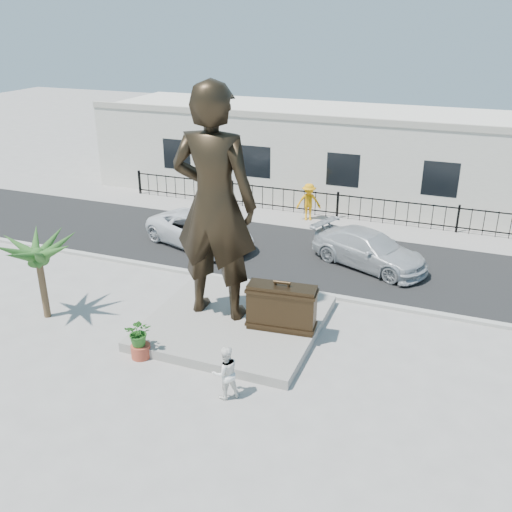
{
  "coord_description": "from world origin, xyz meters",
  "views": [
    {
      "loc": [
        5.8,
        -12.92,
        9.16
      ],
      "look_at": [
        0.0,
        2.0,
        2.3
      ],
      "focal_mm": 40.0,
      "sensor_mm": 36.0,
      "label": 1
    }
  ],
  "objects": [
    {
      "name": "ground",
      "position": [
        0.0,
        0.0,
        0.0
      ],
      "size": [
        100.0,
        100.0,
        0.0
      ],
      "primitive_type": "plane",
      "color": "#9E9991",
      "rests_on": "ground"
    },
    {
      "name": "street",
      "position": [
        0.0,
        8.0,
        0.01
      ],
      "size": [
        40.0,
        7.0,
        0.01
      ],
      "primitive_type": "cube",
      "color": "black",
      "rests_on": "ground"
    },
    {
      "name": "curb",
      "position": [
        0.0,
        4.5,
        0.06
      ],
      "size": [
        40.0,
        0.25,
        0.12
      ],
      "primitive_type": "cube",
      "color": "#A5A399",
      "rests_on": "ground"
    },
    {
      "name": "far_sidewalk",
      "position": [
        0.0,
        12.0,
        0.01
      ],
      "size": [
        40.0,
        2.5,
        0.02
      ],
      "primitive_type": "cube",
      "color": "#9E9991",
      "rests_on": "ground"
    },
    {
      "name": "plinth",
      "position": [
        -0.5,
        1.5,
        0.15
      ],
      "size": [
        5.2,
        5.2,
        0.3
      ],
      "primitive_type": "cube",
      "color": "gray",
      "rests_on": "ground"
    },
    {
      "name": "fence",
      "position": [
        0.0,
        12.8,
        0.6
      ],
      "size": [
        22.0,
        0.1,
        1.2
      ],
      "primitive_type": "cube",
      "color": "black",
      "rests_on": "ground"
    },
    {
      "name": "building",
      "position": [
        0.0,
        17.0,
        2.2
      ],
      "size": [
        28.0,
        7.0,
        4.4
      ],
      "primitive_type": "cube",
      "color": "silver",
      "rests_on": "ground"
    },
    {
      "name": "statue",
      "position": [
        -1.21,
        1.69,
        3.91
      ],
      "size": [
        2.67,
        1.79,
        7.23
      ],
      "primitive_type": "imported",
      "rotation": [
        0.0,
        0.0,
        3.16
      ],
      "color": "black",
      "rests_on": "plinth"
    },
    {
      "name": "suitcase",
      "position": [
        1.05,
        1.42,
        1.02
      ],
      "size": [
        2.09,
        0.85,
        1.44
      ],
      "primitive_type": "cube",
      "rotation": [
        0.0,
        0.0,
        0.1
      ],
      "color": "black",
      "rests_on": "plinth"
    },
    {
      "name": "tourist",
      "position": [
        0.68,
        -1.9,
        0.74
      ],
      "size": [
        0.9,
        0.89,
        1.47
      ],
      "primitive_type": "imported",
      "rotation": [
        0.0,
        0.0,
        3.88
      ],
      "color": "white",
      "rests_on": "ground"
    },
    {
      "name": "car_white",
      "position": [
        -4.54,
        7.2,
        0.7
      ],
      "size": [
        5.46,
        3.87,
        1.38
      ],
      "primitive_type": "imported",
      "rotation": [
        0.0,
        0.0,
        1.22
      ],
      "color": "silver",
      "rests_on": "street"
    },
    {
      "name": "car_silver",
      "position": [
        2.51,
        7.69,
        0.69
      ],
      "size": [
        5.09,
        3.58,
        1.37
      ],
      "primitive_type": "imported",
      "rotation": [
        0.0,
        0.0,
        1.18
      ],
      "color": "#B4B7B9",
      "rests_on": "street"
    },
    {
      "name": "worker",
      "position": [
        -1.21,
        11.98,
        0.91
      ],
      "size": [
        1.31,
        1.01,
        1.78
      ],
      "primitive_type": "imported",
      "rotation": [
        0.0,
        0.0,
        0.34
      ],
      "color": "orange",
      "rests_on": "far_sidewalk"
    },
    {
      "name": "palm_tree",
      "position": [
        -6.49,
        -0.14,
        0.0
      ],
      "size": [
        1.8,
        1.8,
        3.2
      ],
      "primitive_type": null,
      "color": "#254D1C",
      "rests_on": "ground"
    },
    {
      "name": "planter",
      "position": [
        -2.35,
        -1.1,
        0.2
      ],
      "size": [
        0.56,
        0.56,
        0.4
      ],
      "primitive_type": "cylinder",
      "color": "#A23F2B",
      "rests_on": "ground"
    },
    {
      "name": "shrub",
      "position": [
        -2.35,
        -1.1,
        0.82
      ],
      "size": [
        0.95,
        0.9,
        0.84
      ],
      "primitive_type": "imported",
      "rotation": [
        0.0,
        0.0,
        0.41
      ],
      "color": "#28611F",
      "rests_on": "planter"
    }
  ]
}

